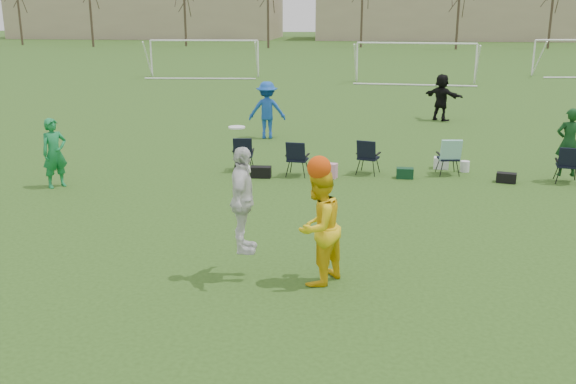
# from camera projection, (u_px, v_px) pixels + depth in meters

# --- Properties ---
(ground) EXTENTS (260.00, 260.00, 0.00)m
(ground) POSITION_uv_depth(u_px,v_px,m) (287.00, 293.00, 10.23)
(ground) COLOR #2B4B17
(ground) RESTS_ON ground
(fielder_green_near) EXTENTS (0.74, 0.77, 1.77)m
(fielder_green_near) POSITION_uv_depth(u_px,v_px,m) (55.00, 153.00, 16.17)
(fielder_green_near) COLOR #157B3D
(fielder_green_near) RESTS_ON ground
(fielder_blue) EXTENTS (1.37, 0.91, 1.98)m
(fielder_blue) POSITION_uv_depth(u_px,v_px,m) (267.00, 110.00, 22.43)
(fielder_blue) COLOR #1648A9
(fielder_blue) RESTS_ON ground
(fielder_black) EXTENTS (1.70, 1.56, 1.89)m
(fielder_black) POSITION_uv_depth(u_px,v_px,m) (441.00, 97.00, 26.09)
(fielder_black) COLOR black
(fielder_black) RESTS_ON ground
(center_contest) EXTENTS (2.05, 1.17, 2.57)m
(center_contest) POSITION_uv_depth(u_px,v_px,m) (290.00, 216.00, 10.41)
(center_contest) COLOR white
(center_contest) RESTS_ON ground
(sideline_setup) EXTENTS (9.33, 1.98, 1.94)m
(sideline_setup) POSITION_uv_depth(u_px,v_px,m) (420.00, 156.00, 17.30)
(sideline_setup) COLOR #0F3915
(sideline_setup) RESTS_ON ground
(goal_left) EXTENTS (7.39, 0.76, 2.46)m
(goal_left) POSITION_uv_depth(u_px,v_px,m) (204.00, 48.00, 43.36)
(goal_left) COLOR white
(goal_left) RESTS_ON ground
(goal_mid) EXTENTS (7.40, 0.63, 2.46)m
(goal_mid) POSITION_uv_depth(u_px,v_px,m) (416.00, 51.00, 39.77)
(goal_mid) COLOR white
(goal_mid) RESTS_ON ground
(tree_line) EXTENTS (110.28, 3.28, 11.40)m
(tree_line) POSITION_uv_depth(u_px,v_px,m) (364.00, 4.00, 75.48)
(tree_line) COLOR #382B21
(tree_line) RESTS_ON ground
(building_row) EXTENTS (126.00, 16.00, 13.00)m
(building_row) POSITION_uv_depth(u_px,v_px,m) (408.00, 0.00, 99.42)
(building_row) COLOR tan
(building_row) RESTS_ON ground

